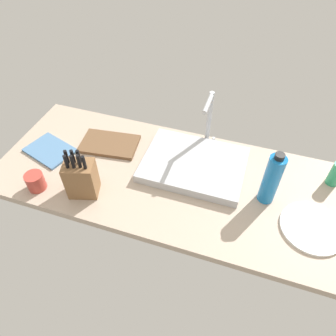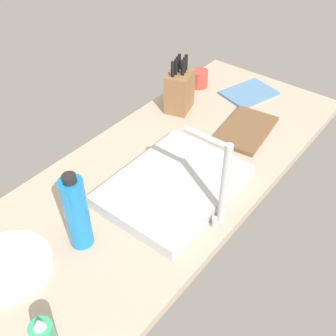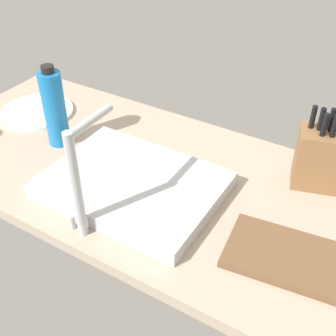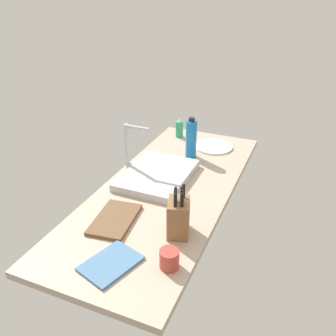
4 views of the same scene
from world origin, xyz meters
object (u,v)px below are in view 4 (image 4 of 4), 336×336
(sink_basin, at_px, (157,175))
(cutting_board, at_px, (115,219))
(faucet, at_px, (130,144))
(dinner_plate, at_px, (214,146))
(knife_block, at_px, (179,217))
(dish_towel, at_px, (111,263))
(water_bottle, at_px, (191,139))
(coffee_mug, at_px, (169,259))
(soap_bottle, at_px, (179,128))

(sink_basin, distance_m, cutting_board, 0.45)
(faucet, distance_m, dinner_plate, 0.66)
(sink_basin, xyz_separation_m, knife_block, (-0.42, -0.29, 0.07))
(sink_basin, bearing_deg, dish_towel, -170.69)
(sink_basin, bearing_deg, faucet, 84.86)
(water_bottle, height_order, dinner_plate, water_bottle)
(dish_towel, bearing_deg, water_bottle, 1.98)
(dinner_plate, xyz_separation_m, dish_towel, (-1.25, 0.06, 0.00))
(sink_basin, bearing_deg, coffee_mug, -151.77)
(soap_bottle, relative_size, water_bottle, 0.55)
(sink_basin, distance_m, dinner_plate, 0.57)
(faucet, relative_size, water_bottle, 1.13)
(sink_basin, relative_size, dinner_plate, 1.85)
(cutting_board, relative_size, water_bottle, 1.08)
(sink_basin, xyz_separation_m, dinner_plate, (0.54, -0.18, -0.02))
(cutting_board, bearing_deg, sink_basin, -2.26)
(sink_basin, xyz_separation_m, water_bottle, (0.34, -0.08, 0.10))
(knife_block, height_order, dish_towel, knife_block)
(knife_block, height_order, water_bottle, water_bottle)
(knife_block, height_order, coffee_mug, knife_block)
(dish_towel, xyz_separation_m, coffee_mug, (0.08, -0.22, 0.03))
(knife_block, bearing_deg, soap_bottle, 4.27)
(soap_bottle, distance_m, dish_towel, 1.35)
(cutting_board, xyz_separation_m, soap_bottle, (1.07, 0.09, 0.05))
(knife_block, bearing_deg, faucet, 30.63)
(faucet, bearing_deg, soap_bottle, -6.95)
(faucet, distance_m, cutting_board, 0.52)
(cutting_board, distance_m, dinner_plate, 1.01)
(coffee_mug, bearing_deg, knife_block, 11.89)
(dish_towel, bearing_deg, knife_block, -31.08)
(dish_towel, distance_m, coffee_mug, 0.24)
(faucet, bearing_deg, coffee_mug, -141.32)
(dinner_plate, bearing_deg, dish_towel, 177.24)
(dish_towel, bearing_deg, soap_bottle, 9.50)
(cutting_board, relative_size, soap_bottle, 1.97)
(cutting_board, xyz_separation_m, coffee_mug, (-0.18, -0.36, 0.03))
(dinner_plate, height_order, dish_towel, same)
(dish_towel, bearing_deg, sink_basin, 9.31)
(water_bottle, bearing_deg, faucet, 141.46)
(dinner_plate, xyz_separation_m, coffee_mug, (-1.17, -0.16, 0.03))
(soap_bottle, bearing_deg, knife_block, -158.90)
(soap_bottle, bearing_deg, sink_basin, -170.28)
(soap_bottle, distance_m, coffee_mug, 1.33)
(sink_basin, relative_size, dish_towel, 2.05)
(water_bottle, bearing_deg, dish_towel, -178.02)
(knife_block, distance_m, dinner_plate, 0.97)
(coffee_mug, bearing_deg, faucet, 38.68)
(cutting_board, relative_size, dish_towel, 1.24)
(soap_bottle, xyz_separation_m, dinner_plate, (-0.08, -0.28, -0.06))
(knife_block, bearing_deg, water_bottle, -1.13)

